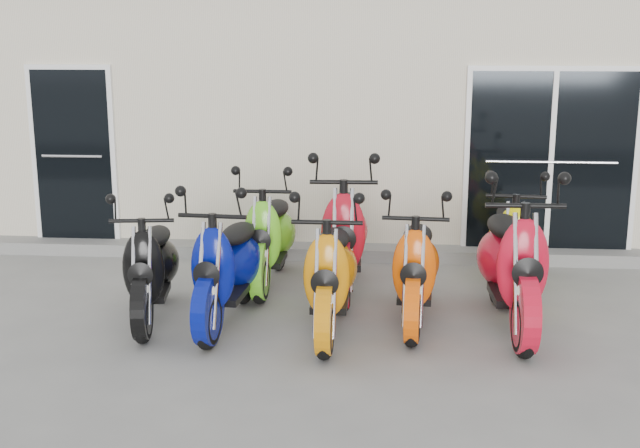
# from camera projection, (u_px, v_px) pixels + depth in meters

# --- Properties ---
(ground) EXTENTS (80.00, 80.00, 0.00)m
(ground) POSITION_uv_depth(u_px,v_px,m) (315.00, 312.00, 7.84)
(ground) COLOR gray
(ground) RESTS_ON ground
(building) EXTENTS (14.00, 6.00, 3.20)m
(building) POSITION_uv_depth(u_px,v_px,m) (345.00, 105.00, 12.53)
(building) COLOR beige
(building) RESTS_ON ground
(front_step) EXTENTS (14.00, 0.40, 0.15)m
(front_step) POSITION_uv_depth(u_px,v_px,m) (330.00, 252.00, 9.78)
(front_step) COLOR gray
(front_step) RESTS_ON ground
(door_left) EXTENTS (1.07, 0.08, 2.22)m
(door_left) POSITION_uv_depth(u_px,v_px,m) (74.00, 151.00, 9.92)
(door_left) COLOR black
(door_left) RESTS_ON front_step
(door_right) EXTENTS (2.02, 0.08, 2.22)m
(door_right) POSITION_uv_depth(u_px,v_px,m) (551.00, 156.00, 9.45)
(door_right) COLOR black
(door_right) RESTS_ON front_step
(scooter_front_black) EXTENTS (0.89, 1.84, 1.31)m
(scooter_front_black) POSITION_uv_depth(u_px,v_px,m) (151.00, 253.00, 7.50)
(scooter_front_black) COLOR black
(scooter_front_black) RESTS_ON ground
(scooter_front_blue) EXTENTS (0.82, 1.93, 1.39)m
(scooter_front_blue) POSITION_uv_depth(u_px,v_px,m) (227.00, 252.00, 7.38)
(scooter_front_blue) COLOR #05107C
(scooter_front_blue) RESTS_ON ground
(scooter_front_orange_a) EXTENTS (0.69, 1.88, 1.39)m
(scooter_front_orange_a) POSITION_uv_depth(u_px,v_px,m) (331.00, 258.00, 7.17)
(scooter_front_orange_a) COLOR orange
(scooter_front_orange_a) RESTS_ON ground
(scooter_front_orange_b) EXTENTS (0.79, 1.87, 1.35)m
(scooter_front_orange_b) POSITION_uv_depth(u_px,v_px,m) (416.00, 253.00, 7.42)
(scooter_front_orange_b) COLOR #EE5307
(scooter_front_orange_b) RESTS_ON ground
(scooter_front_red) EXTENTS (0.81, 2.11, 1.55)m
(scooter_front_red) POSITION_uv_depth(u_px,v_px,m) (513.00, 247.00, 7.26)
(scooter_front_red) COLOR red
(scooter_front_red) RESTS_ON ground
(scooter_back_green) EXTENTS (0.70, 1.87, 1.38)m
(scooter_back_green) POSITION_uv_depth(u_px,v_px,m) (270.00, 223.00, 8.57)
(scooter_back_green) COLOR #68D723
(scooter_back_green) RESTS_ON ground
(scooter_back_red) EXTENTS (0.83, 2.11, 1.54)m
(scooter_back_red) POSITION_uv_depth(u_px,v_px,m) (344.00, 219.00, 8.37)
(scooter_back_red) COLOR red
(scooter_back_red) RESTS_ON ground
(scooter_back_yellow) EXTENTS (0.83, 1.89, 1.36)m
(scooter_back_yellow) POSITION_uv_depth(u_px,v_px,m) (512.00, 228.00, 8.37)
(scooter_back_yellow) COLOR #FFF301
(scooter_back_yellow) RESTS_ON ground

